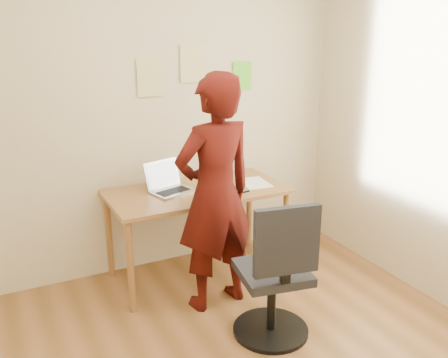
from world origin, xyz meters
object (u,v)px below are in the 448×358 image
laptop (169,185)px  phone (242,190)px  desk (197,200)px  person (215,195)px  office_chair (276,281)px

laptop → phone: bearing=-41.8°
desk → person: (-0.06, -0.45, 0.20)m
desk → person: person is taller
desk → person: size_ratio=0.82×
person → office_chair: bearing=97.5°
desk → phone: (0.31, -0.17, 0.09)m
phone → office_chair: size_ratio=0.14×
office_chair → person: person is taller
desk → laptop: 0.26m
laptop → phone: 0.57m
desk → laptop: size_ratio=3.66×
laptop → office_chair: office_chair is taller
desk → phone: bearing=-28.2°
desk → office_chair: size_ratio=1.43×
desk → office_chair: bearing=-84.6°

